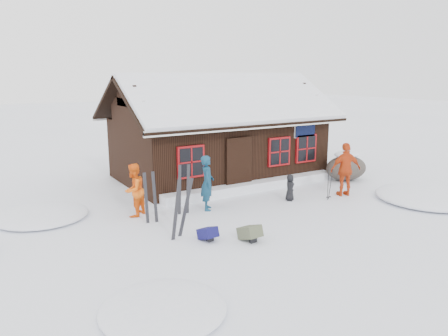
{
  "coord_description": "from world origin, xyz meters",
  "views": [
    {
      "loc": [
        -7.87,
        -10.89,
        4.37
      ],
      "look_at": [
        -0.52,
        1.16,
        1.3
      ],
      "focal_mm": 35.0,
      "sensor_mm": 36.0,
      "label": 1
    }
  ],
  "objects_px": {
    "skier_orange_right": "(346,169)",
    "skier_crouched": "(290,187)",
    "skier_teal": "(207,183)",
    "skier_orange_left": "(134,190)",
    "ski_pair_left": "(181,209)",
    "ski_poles": "(329,185)",
    "backpack_blue": "(208,235)",
    "boulder": "(346,167)",
    "backpack_olive": "(250,235)"
  },
  "relations": [
    {
      "from": "skier_orange_right",
      "to": "backpack_blue",
      "type": "relative_size",
      "value": 3.84
    },
    {
      "from": "skier_orange_right",
      "to": "boulder",
      "type": "relative_size",
      "value": 1.05
    },
    {
      "from": "ski_pair_left",
      "to": "backpack_olive",
      "type": "height_order",
      "value": "ski_pair_left"
    },
    {
      "from": "skier_teal",
      "to": "backpack_olive",
      "type": "height_order",
      "value": "skier_teal"
    },
    {
      "from": "skier_crouched",
      "to": "ski_pair_left",
      "type": "relative_size",
      "value": 0.56
    },
    {
      "from": "skier_teal",
      "to": "skier_orange_left",
      "type": "xyz_separation_m",
      "value": [
        -2.27,
        0.61,
        -0.07
      ]
    },
    {
      "from": "boulder",
      "to": "skier_orange_right",
      "type": "bearing_deg",
      "value": -137.58
    },
    {
      "from": "ski_pair_left",
      "to": "ski_poles",
      "type": "xyz_separation_m",
      "value": [
        6.05,
        0.57,
        -0.27
      ]
    },
    {
      "from": "skier_crouched",
      "to": "boulder",
      "type": "bearing_deg",
      "value": -20.1
    },
    {
      "from": "skier_orange_right",
      "to": "backpack_olive",
      "type": "height_order",
      "value": "skier_orange_right"
    },
    {
      "from": "boulder",
      "to": "ski_pair_left",
      "type": "distance_m",
      "value": 9.04
    },
    {
      "from": "skier_orange_right",
      "to": "boulder",
      "type": "height_order",
      "value": "skier_orange_right"
    },
    {
      "from": "skier_teal",
      "to": "skier_crouched",
      "type": "distance_m",
      "value": 3.07
    },
    {
      "from": "skier_teal",
      "to": "skier_orange_left",
      "type": "relative_size",
      "value": 1.08
    },
    {
      "from": "skier_teal",
      "to": "backpack_olive",
      "type": "bearing_deg",
      "value": -159.46
    },
    {
      "from": "backpack_olive",
      "to": "ski_poles",
      "type": "bearing_deg",
      "value": 17.6
    },
    {
      "from": "skier_teal",
      "to": "backpack_olive",
      "type": "distance_m",
      "value": 3.09
    },
    {
      "from": "skier_orange_right",
      "to": "skier_crouched",
      "type": "height_order",
      "value": "skier_orange_right"
    },
    {
      "from": "skier_crouched",
      "to": "ski_poles",
      "type": "xyz_separation_m",
      "value": [
        1.27,
        -0.62,
        0.06
      ]
    },
    {
      "from": "ski_poles",
      "to": "backpack_blue",
      "type": "xyz_separation_m",
      "value": [
        -5.56,
        -1.17,
        -0.4
      ]
    },
    {
      "from": "skier_teal",
      "to": "skier_crouched",
      "type": "relative_size",
      "value": 1.92
    },
    {
      "from": "skier_teal",
      "to": "backpack_olive",
      "type": "xyz_separation_m",
      "value": [
        -0.37,
        -2.97,
        -0.74
      ]
    },
    {
      "from": "skier_orange_right",
      "to": "skier_crouched",
      "type": "xyz_separation_m",
      "value": [
        -2.11,
        0.55,
        -0.5
      ]
    },
    {
      "from": "boulder",
      "to": "ski_poles",
      "type": "relative_size",
      "value": 1.61
    },
    {
      "from": "boulder",
      "to": "skier_crouched",
      "type": "bearing_deg",
      "value": -164.03
    },
    {
      "from": "ski_poles",
      "to": "backpack_olive",
      "type": "bearing_deg",
      "value": -159.0
    },
    {
      "from": "boulder",
      "to": "ski_poles",
      "type": "bearing_deg",
      "value": -146.93
    },
    {
      "from": "skier_orange_right",
      "to": "ski_poles",
      "type": "distance_m",
      "value": 0.95
    },
    {
      "from": "ski_pair_left",
      "to": "backpack_blue",
      "type": "height_order",
      "value": "ski_pair_left"
    },
    {
      "from": "boulder",
      "to": "backpack_olive",
      "type": "xyz_separation_m",
      "value": [
        -7.3,
        -3.52,
        -0.39
      ]
    },
    {
      "from": "skier_crouched",
      "to": "ski_pair_left",
      "type": "xyz_separation_m",
      "value": [
        -4.78,
        -1.19,
        0.33
      ]
    },
    {
      "from": "skier_crouched",
      "to": "skier_orange_left",
      "type": "bearing_deg",
      "value": 131.15
    },
    {
      "from": "skier_orange_right",
      "to": "skier_crouched",
      "type": "relative_size",
      "value": 2.07
    },
    {
      "from": "ski_poles",
      "to": "skier_crouched",
      "type": "bearing_deg",
      "value": 154.12
    },
    {
      "from": "skier_orange_right",
      "to": "backpack_olive",
      "type": "bearing_deg",
      "value": 37.0
    },
    {
      "from": "ski_pair_left",
      "to": "backpack_blue",
      "type": "bearing_deg",
      "value": -51.47
    },
    {
      "from": "skier_orange_left",
      "to": "skier_crouched",
      "type": "distance_m",
      "value": 5.39
    },
    {
      "from": "skier_orange_left",
      "to": "ski_poles",
      "type": "xyz_separation_m",
      "value": [
        6.52,
        -1.81,
        -0.3
      ]
    },
    {
      "from": "ski_pair_left",
      "to": "ski_poles",
      "type": "distance_m",
      "value": 6.09
    },
    {
      "from": "backpack_blue",
      "to": "ski_poles",
      "type": "bearing_deg",
      "value": 6.12
    },
    {
      "from": "skier_crouched",
      "to": "boulder",
      "type": "height_order",
      "value": "boulder"
    },
    {
      "from": "boulder",
      "to": "backpack_blue",
      "type": "height_order",
      "value": "boulder"
    },
    {
      "from": "skier_orange_left",
      "to": "ski_pair_left",
      "type": "xyz_separation_m",
      "value": [
        0.46,
        -2.38,
        -0.03
      ]
    },
    {
      "from": "backpack_blue",
      "to": "backpack_olive",
      "type": "height_order",
      "value": "backpack_olive"
    },
    {
      "from": "skier_teal",
      "to": "backpack_blue",
      "type": "xyz_separation_m",
      "value": [
        -1.32,
        -2.37,
        -0.76
      ]
    },
    {
      "from": "backpack_blue",
      "to": "backpack_olive",
      "type": "distance_m",
      "value": 1.12
    },
    {
      "from": "skier_crouched",
      "to": "backpack_blue",
      "type": "height_order",
      "value": "skier_crouched"
    },
    {
      "from": "skier_teal",
      "to": "boulder",
      "type": "xyz_separation_m",
      "value": [
        6.93,
        0.55,
        -0.35
      ]
    },
    {
      "from": "ski_pair_left",
      "to": "ski_poles",
      "type": "bearing_deg",
      "value": 4.69
    },
    {
      "from": "boulder",
      "to": "backpack_blue",
      "type": "xyz_separation_m",
      "value": [
        -8.25,
        -2.92,
        -0.41
      ]
    }
  ]
}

